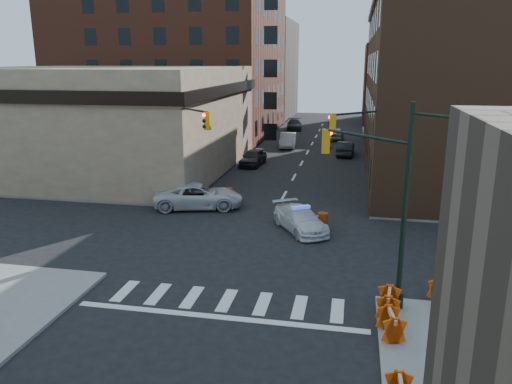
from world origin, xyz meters
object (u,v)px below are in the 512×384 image
at_px(police_car, 300,219).
at_px(pedestrian_b, 117,189).
at_px(parked_car_enear, 346,149).
at_px(parked_car_wfar, 288,140).
at_px(barrel_bank, 230,194).
at_px(pedestrian_a, 178,184).
at_px(parked_car_wnear, 253,157).
at_px(barricade_se_a, 441,294).
at_px(barrel_road, 322,222).
at_px(barricade_nw_a, 169,197).
at_px(pickup, 198,196).

distance_m(police_car, pedestrian_b, 13.57).
relative_size(police_car, parked_car_enear, 1.05).
height_order(parked_car_wfar, barrel_bank, parked_car_wfar).
xyz_separation_m(pedestrian_a, barrel_bank, (3.77, 0.05, -0.59)).
xyz_separation_m(parked_car_wnear, pedestrian_a, (-3.01, -12.15, 0.27)).
height_order(parked_car_wfar, parked_car_enear, parked_car_wfar).
bearing_deg(barrel_bank, police_car, -44.74).
height_order(pedestrian_b, barricade_se_a, pedestrian_b).
bearing_deg(barrel_road, parked_car_wnear, 113.64).
relative_size(pedestrian_a, barricade_nw_a, 1.38).
height_order(parked_car_wfar, barricade_se_a, parked_car_wfar).
bearing_deg(parked_car_enear, barricade_nw_a, 65.48).
height_order(police_car, parked_car_enear, parked_car_enear).
bearing_deg(pedestrian_b, pickup, -36.21).
relative_size(barrel_road, barricade_se_a, 0.95).
bearing_deg(barricade_se_a, barricade_nw_a, 42.12).
xyz_separation_m(police_car, barricade_nw_a, (-9.27, 3.25, -0.05)).
height_order(police_car, barricade_nw_a, police_car).
height_order(pedestrian_a, pedestrian_b, pedestrian_a).
distance_m(parked_car_enear, pedestrian_a, 22.12).
bearing_deg(parked_car_wfar, barrel_bank, -96.69).
height_order(police_car, parked_car_wfar, parked_car_wfar).
height_order(parked_car_enear, barricade_nw_a, parked_car_enear).
distance_m(pickup, pedestrian_b, 5.95).
distance_m(police_car, barrel_road, 1.29).
bearing_deg(barricade_se_a, pedestrian_b, 47.31).
xyz_separation_m(barrel_road, barricade_se_a, (5.23, -8.42, 0.04)).
distance_m(parked_car_wfar, barricade_se_a, 38.17).
relative_size(pedestrian_a, pedestrian_b, 1.12).
bearing_deg(police_car, barrel_road, -22.40).
height_order(police_car, parked_car_wnear, parked_car_wnear).
xyz_separation_m(pedestrian_a, pedestrian_b, (-3.73, -2.02, -0.09)).
bearing_deg(parked_car_wnear, parked_car_wfar, 84.92).
xyz_separation_m(pedestrian_a, barrel_road, (10.65, -5.30, -0.49)).
bearing_deg(parked_car_enear, parked_car_wnear, 42.51).
distance_m(barricade_se_a, barricade_nw_a, 19.50).
distance_m(police_car, parked_car_wnear, 18.77).
xyz_separation_m(pickup, parked_car_enear, (9.20, 21.16, -0.09)).
relative_size(parked_car_wfar, barricade_se_a, 4.27).
height_order(parked_car_wnear, barrel_bank, parked_car_wnear).
relative_size(police_car, parked_car_wnear, 1.04).
height_order(pedestrian_b, barrel_road, pedestrian_b).
bearing_deg(parked_car_wfar, barricade_nw_a, -104.67).
relative_size(pedestrian_b, barricade_se_a, 1.38).
bearing_deg(barricade_se_a, parked_car_wfar, 4.88).
relative_size(barrel_road, barricade_nw_a, 0.85).
xyz_separation_m(parked_car_enear, pedestrian_b, (-15.14, -20.96, 0.21)).
distance_m(police_car, barrel_bank, 7.90).
distance_m(parked_car_wnear, barricade_nw_a, 14.69).
bearing_deg(pedestrian_a, police_car, 2.39).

